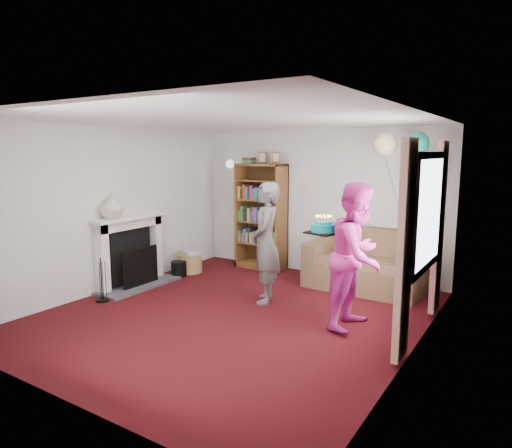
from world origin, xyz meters
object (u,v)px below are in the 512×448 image
Objects in this scene: sofa at (366,266)px; person_magenta at (358,256)px; bookcase at (262,217)px; birthday_cake at (323,228)px; person_striped at (266,243)px.

person_magenta is at bearing -73.13° from sofa.
bookcase is 5.81× the size of birthday_cake.
birthday_cake is (-0.45, 0.00, 0.30)m from person_magenta.
person_magenta is 0.54m from birthday_cake.
sofa is at bearing 118.55° from person_striped.
person_striped is at bearing 85.88° from person_magenta.
person_magenta is at bearing 55.27° from person_striped.
person_magenta is (0.43, -1.61, 0.54)m from sofa.
sofa is at bearing -6.40° from bookcase.
bookcase is 3.09m from person_magenta.
person_striped reaches higher than sofa.
birthday_cake is (-0.02, -1.60, 0.83)m from sofa.
person_magenta is (1.41, -0.20, 0.03)m from person_striped.
bookcase is at bearing -173.38° from person_striped.
person_magenta reaches higher than sofa.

